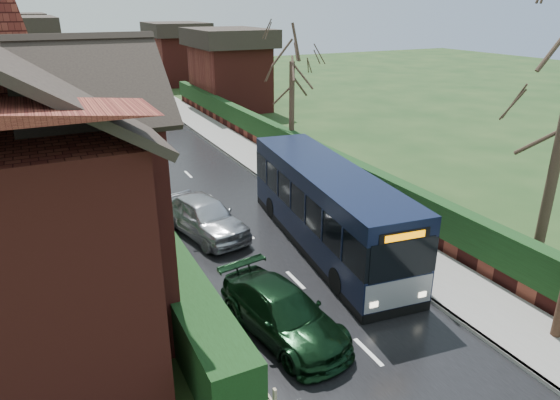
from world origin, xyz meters
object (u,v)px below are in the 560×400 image
bus (327,208)px  car_silver (204,216)px  bus_stop_sign (433,245)px  car_green (283,313)px

bus → car_silver: (-3.70, 2.92, -0.72)m
car_silver → bus_stop_sign: bearing=-69.2°
bus → car_green: size_ratio=2.24×
bus → car_green: 5.59m
car_green → bus: bearing=37.7°
bus → bus_stop_sign: bearing=-70.1°
bus → car_silver: size_ratio=2.24×
car_green → car_silver: bearing=80.2°
bus → car_green: (-3.80, -4.03, -0.83)m
car_silver → car_green: (-0.10, -6.95, -0.12)m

